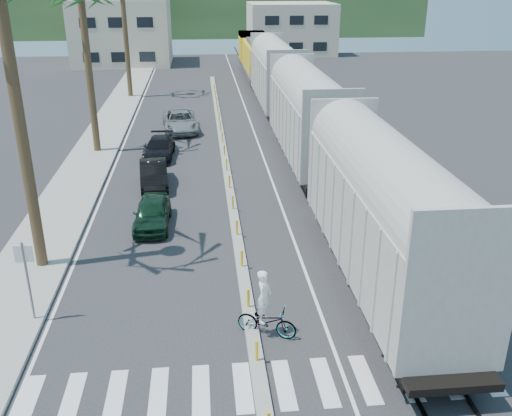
{
  "coord_description": "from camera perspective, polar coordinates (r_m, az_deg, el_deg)",
  "views": [
    {
      "loc": [
        -1.41,
        -15.12,
        11.03
      ],
      "look_at": [
        0.72,
        6.56,
        2.0
      ],
      "focal_mm": 40.0,
      "sensor_mm": 36.0,
      "label": 1
    }
  ],
  "objects": [
    {
      "name": "hillside",
      "position": [
        115.24,
        -5.21,
        19.93
      ],
      "size": [
        80.0,
        20.0,
        12.0
      ],
      "primitive_type": "cube",
      "color": "#385628",
      "rests_on": "ground"
    },
    {
      "name": "freight_train",
      "position": [
        40.41,
        3.7,
        10.87
      ],
      "size": [
        3.0,
        60.94,
        5.85
      ],
      "color": "#A7A399",
      "rests_on": "ground"
    },
    {
      "name": "car_second",
      "position": [
        32.09,
        -10.2,
        3.35
      ],
      "size": [
        2.24,
        4.46,
        1.38
      ],
      "primitive_type": "imported",
      "rotation": [
        0.0,
        0.0,
        0.09
      ],
      "color": "black",
      "rests_on": "ground"
    },
    {
      "name": "buildings",
      "position": [
        87.17,
        -9.34,
        17.86
      ],
      "size": [
        38.0,
        27.0,
        10.0
      ],
      "color": "#BEB397",
      "rests_on": "ground"
    },
    {
      "name": "car_rear",
      "position": [
        43.42,
        -7.59,
        8.6
      ],
      "size": [
        3.4,
        5.72,
        1.47
      ],
      "primitive_type": "imported",
      "rotation": [
        0.0,
        0.0,
        0.09
      ],
      "color": "#989B9C",
      "rests_on": "ground"
    },
    {
      "name": "street_sign",
      "position": [
        20.25,
        -21.98,
        -5.86
      ],
      "size": [
        0.6,
        0.08,
        3.0
      ],
      "color": "slate",
      "rests_on": "ground"
    },
    {
      "name": "ground",
      "position": [
        18.77,
        -0.24,
        -13.48
      ],
      "size": [
        140.0,
        140.0,
        0.0
      ],
      "primitive_type": "plane",
      "color": "#28282B",
      "rests_on": "ground"
    },
    {
      "name": "car_third",
      "position": [
        37.12,
        -9.65,
        5.93
      ],
      "size": [
        2.27,
        4.57,
        1.27
      ],
      "primitive_type": "imported",
      "rotation": [
        0.0,
        0.0,
        -0.06
      ],
      "color": "black",
      "rests_on": "ground"
    },
    {
      "name": "crosswalk",
      "position": [
        17.2,
        0.41,
        -17.37
      ],
      "size": [
        14.0,
        2.2,
        0.01
      ],
      "primitive_type": "cube",
      "color": "silver",
      "rests_on": "ground"
    },
    {
      "name": "car_lead",
      "position": [
        26.94,
        -10.34,
        -0.47
      ],
      "size": [
        1.78,
        4.05,
        1.36
      ],
      "primitive_type": "imported",
      "rotation": [
        0.0,
        0.0,
        -0.02
      ],
      "color": "black",
      "rests_on": "ground"
    },
    {
      "name": "rails",
      "position": [
        44.96,
        2.79,
        8.33
      ],
      "size": [
        1.56,
        100.0,
        0.06
      ],
      "color": "black",
      "rests_on": "ground"
    },
    {
      "name": "cyclist",
      "position": [
        18.8,
        1.03,
        -10.69
      ],
      "size": [
        2.17,
        2.51,
        2.37
      ],
      "rotation": [
        0.0,
        0.0,
        1.15
      ],
      "color": "#9EA0A5",
      "rests_on": "ground"
    },
    {
      "name": "sidewalk",
      "position": [
        42.19,
        -15.19,
        6.68
      ],
      "size": [
        3.0,
        90.0,
        0.15
      ],
      "primitive_type": "cube",
      "color": "gray",
      "rests_on": "ground"
    },
    {
      "name": "lane_markings",
      "position": [
        41.61,
        -6.48,
        7.01
      ],
      "size": [
        9.42,
        90.0,
        0.01
      ],
      "color": "silver",
      "rests_on": "ground"
    },
    {
      "name": "median",
      "position": [
        36.77,
        -3.17,
        5.17
      ],
      "size": [
        0.45,
        60.0,
        0.85
      ],
      "color": "gray",
      "rests_on": "ground"
    }
  ]
}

